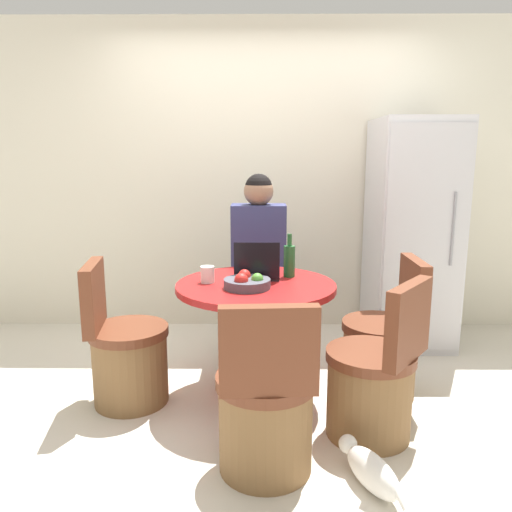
% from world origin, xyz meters
% --- Properties ---
extents(ground_plane, '(12.00, 12.00, 0.00)m').
position_xyz_m(ground_plane, '(0.00, 0.00, 0.00)').
color(ground_plane, beige).
extents(wall_back, '(7.00, 0.06, 2.60)m').
position_xyz_m(wall_back, '(0.00, 1.46, 1.30)').
color(wall_back, silver).
rests_on(wall_back, ground_plane).
extents(refrigerator, '(0.62, 0.73, 1.77)m').
position_xyz_m(refrigerator, '(1.16, 1.06, 0.89)').
color(refrigerator, silver).
rests_on(refrigerator, ground_plane).
extents(dining_table, '(0.98, 0.98, 0.73)m').
position_xyz_m(dining_table, '(-0.06, 0.11, 0.50)').
color(dining_table, maroon).
rests_on(dining_table, ground_plane).
extents(chair_left_side, '(0.49, 0.48, 0.88)m').
position_xyz_m(chair_left_side, '(-0.85, -0.01, 0.29)').
color(chair_left_side, brown).
rests_on(chair_left_side, ground_plane).
extents(chair_near_camera, '(0.48, 0.48, 0.88)m').
position_xyz_m(chair_near_camera, '(-0.01, -0.69, 0.29)').
color(chair_near_camera, brown).
rests_on(chair_near_camera, ground_plane).
extents(chair_near_right_corner, '(0.55, 0.55, 0.88)m').
position_xyz_m(chair_near_right_corner, '(0.57, -0.38, 0.29)').
color(chair_near_right_corner, brown).
rests_on(chair_near_right_corner, ground_plane).
extents(chair_right_side, '(0.48, 0.48, 0.88)m').
position_xyz_m(chair_right_side, '(0.73, 0.10, 0.29)').
color(chair_right_side, brown).
rests_on(chair_right_side, ground_plane).
extents(person_seated, '(0.40, 0.37, 1.36)m').
position_xyz_m(person_seated, '(-0.05, 0.82, 0.76)').
color(person_seated, '#2D2D38').
rests_on(person_seated, ground_plane).
extents(laptop, '(0.28, 0.23, 0.25)m').
position_xyz_m(laptop, '(-0.06, 0.22, 0.78)').
color(laptop, '#232328').
rests_on(laptop, dining_table).
extents(fruit_bowl, '(0.28, 0.28, 0.10)m').
position_xyz_m(fruit_bowl, '(-0.12, -0.01, 0.76)').
color(fruit_bowl, '#4C4C56').
rests_on(fruit_bowl, dining_table).
extents(coffee_cup, '(0.09, 0.09, 0.10)m').
position_xyz_m(coffee_cup, '(-0.36, 0.13, 0.78)').
color(coffee_cup, white).
rests_on(coffee_cup, dining_table).
extents(bottle, '(0.07, 0.07, 0.28)m').
position_xyz_m(bottle, '(0.15, 0.28, 0.83)').
color(bottle, '#23602D').
rests_on(bottle, dining_table).
extents(cat, '(0.26, 0.44, 0.17)m').
position_xyz_m(cat, '(0.47, -0.82, 0.09)').
color(cat, white).
rests_on(cat, ground_plane).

